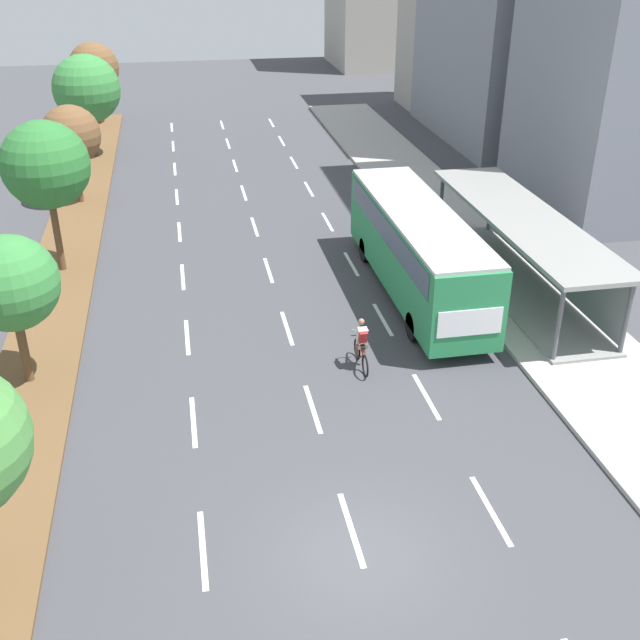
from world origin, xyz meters
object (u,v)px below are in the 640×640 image
bus (417,244)px  median_tree_second (10,284)px  cyclist (361,346)px  median_tree_fifth (86,89)px  median_tree_farthest (94,68)px  median_tree_third (45,165)px  bus_shelter (527,243)px  median_tree_fourth (71,135)px

bus → median_tree_second: bearing=-163.9°
cyclist → median_tree_second: 10.73m
median_tree_fifth → median_tree_farthest: bearing=91.4°
bus → median_tree_third: size_ratio=1.87×
bus → median_tree_third: bearing=161.0°
median_tree_fifth → median_tree_farthest: size_ratio=1.09×
median_tree_second → median_tree_third: median_tree_third is taller
bus_shelter → cyclist: 8.97m
bus → median_tree_second: 14.27m
median_tree_fourth → bus: bearing=-44.4°
median_tree_fifth → bus: bearing=-58.5°
bus_shelter → median_tree_farthest: size_ratio=2.27×
median_tree_second → median_tree_fifth: median_tree_fifth is taller
median_tree_third → bus_shelter: bearing=-15.5°
median_tree_farthest → bus: bearing=-65.9°
cyclist → median_tree_fourth: median_tree_fourth is taller
cyclist → median_tree_farthest: median_tree_farthest is taller
median_tree_fifth → median_tree_farthest: median_tree_fifth is taller
cyclist → median_tree_fifth: (-10.11, 26.84, 3.27)m
bus → median_tree_fifth: (-13.41, 21.89, 2.00)m
median_tree_second → median_tree_fourth: size_ratio=0.98×
cyclist → median_tree_second: median_tree_second is taller
bus_shelter → median_tree_third: bearing=164.5°
bus_shelter → cyclist: size_ratio=6.77×
median_tree_second → median_tree_fourth: median_tree_fourth is taller
median_tree_second → median_tree_third: (0.11, 8.61, 1.04)m
bus_shelter → median_tree_fifth: 28.45m
median_tree_second → median_tree_fifth: bearing=89.5°
cyclist → median_tree_fifth: bearing=110.6°
bus_shelter → median_tree_fourth: 22.46m
bus → median_tree_fourth: median_tree_fourth is taller
median_tree_third → median_tree_farthest: size_ratio=1.12×
median_tree_farthest → median_tree_second: bearing=-90.1°
bus → median_tree_farthest: bearing=114.1°
median_tree_third → median_tree_fifth: bearing=89.5°
cyclist → median_tree_third: median_tree_third is taller
median_tree_third → median_tree_fourth: size_ratio=1.25×
bus_shelter → median_tree_second: (-17.94, -3.65, 1.55)m
median_tree_second → median_tree_fifth: size_ratio=0.80×
cyclist → median_tree_second: bearing=174.4°
median_tree_second → median_tree_fifth: (0.25, 25.82, 0.65)m
median_tree_fifth → bus_shelter: bearing=-51.4°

